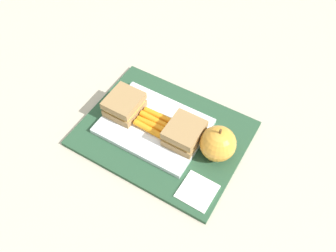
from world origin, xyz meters
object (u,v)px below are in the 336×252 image
(paper_napkin, at_px, (197,191))
(food_tray, at_px, (154,126))
(sandwich_half_left, at_px, (124,105))
(apple, at_px, (218,144))
(sandwich_half_right, at_px, (184,133))
(carrot_sticks_bundle, at_px, (154,122))

(paper_napkin, bearing_deg, food_tray, 150.45)
(sandwich_half_left, relative_size, apple, 0.91)
(food_tray, relative_size, apple, 2.62)
(sandwich_half_right, distance_m, carrot_sticks_bundle, 0.08)
(food_tray, bearing_deg, apple, 3.74)
(food_tray, height_order, carrot_sticks_bundle, carrot_sticks_bundle)
(sandwich_half_left, relative_size, paper_napkin, 1.14)
(carrot_sticks_bundle, bearing_deg, food_tray, -66.92)
(sandwich_half_right, xyz_separation_m, apple, (0.07, 0.01, 0.00))
(sandwich_half_right, bearing_deg, food_tray, 180.00)
(food_tray, xyz_separation_m, carrot_sticks_bundle, (-0.00, 0.00, 0.01))
(food_tray, bearing_deg, paper_napkin, -29.55)
(sandwich_half_right, bearing_deg, paper_napkin, -47.88)
(sandwich_half_left, relative_size, carrot_sticks_bundle, 1.02)
(sandwich_half_left, height_order, carrot_sticks_bundle, sandwich_half_left)
(food_tray, height_order, paper_napkin, food_tray)
(sandwich_half_left, height_order, apple, apple)
(food_tray, xyz_separation_m, apple, (0.15, 0.01, 0.03))
(carrot_sticks_bundle, bearing_deg, sandwich_half_right, -0.32)
(carrot_sticks_bundle, xyz_separation_m, apple, (0.15, 0.01, 0.02))
(apple, bearing_deg, food_tray, -176.26)
(food_tray, bearing_deg, sandwich_half_right, 0.00)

